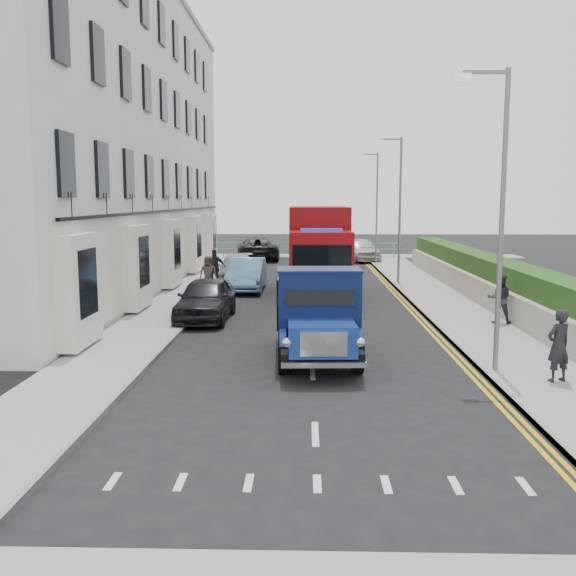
% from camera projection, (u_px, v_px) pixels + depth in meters
% --- Properties ---
extents(ground, '(120.00, 120.00, 0.00)m').
position_uv_depth(ground, '(312.00, 353.00, 17.23)').
color(ground, black).
rests_on(ground, ground).
extents(pavement_west, '(2.40, 38.00, 0.12)m').
position_uv_depth(pavement_west, '(183.00, 299.00, 26.28)').
color(pavement_west, gray).
rests_on(pavement_west, ground).
extents(pavement_east, '(2.60, 38.00, 0.12)m').
position_uv_depth(pavement_east, '(440.00, 300.00, 25.99)').
color(pavement_east, gray).
rests_on(pavement_east, ground).
extents(promenade, '(30.00, 2.50, 0.12)m').
position_uv_depth(promenade, '(308.00, 256.00, 45.94)').
color(promenade, gray).
rests_on(promenade, ground).
extents(sea_plane, '(120.00, 120.00, 0.00)m').
position_uv_depth(sea_plane, '(307.00, 234.00, 76.64)').
color(sea_plane, slate).
rests_on(sea_plane, ground).
extents(terrace_west, '(6.31, 30.20, 14.25)m').
position_uv_depth(terrace_west, '(104.00, 132.00, 29.38)').
color(terrace_west, white).
rests_on(terrace_west, ground).
extents(garden_east, '(1.45, 28.00, 1.75)m').
position_uv_depth(garden_east, '(489.00, 280.00, 25.82)').
color(garden_east, '#B2AD9E').
rests_on(garden_east, ground).
extents(seafront_railing, '(13.00, 0.08, 1.11)m').
position_uv_depth(seafront_railing, '(308.00, 250.00, 45.07)').
color(seafront_railing, '#59B2A5').
rests_on(seafront_railing, ground).
extents(lamp_near, '(1.23, 0.18, 7.00)m').
position_uv_depth(lamp_near, '(497.00, 204.00, 14.59)').
color(lamp_near, slate).
rests_on(lamp_near, ground).
extents(lamp_mid, '(1.23, 0.18, 7.00)m').
position_uv_depth(lamp_mid, '(397.00, 202.00, 30.43)').
color(lamp_mid, slate).
rests_on(lamp_mid, ground).
extents(lamp_far, '(1.23, 0.18, 7.00)m').
position_uv_depth(lamp_far, '(375.00, 201.00, 40.33)').
color(lamp_far, slate).
rests_on(lamp_far, ground).
extents(bedford_lorry, '(2.22, 5.15, 2.39)m').
position_uv_depth(bedford_lorry, '(318.00, 321.00, 15.92)').
color(bedford_lorry, black).
rests_on(bedford_lorry, ground).
extents(red_lorry, '(2.55, 7.27, 3.79)m').
position_uv_depth(red_lorry, '(319.00, 248.00, 27.48)').
color(red_lorry, black).
rests_on(red_lorry, ground).
extents(parked_car_front, '(1.81, 4.30, 1.45)m').
position_uv_depth(parked_car_front, '(206.00, 299.00, 21.94)').
color(parked_car_front, black).
rests_on(parked_car_front, ground).
extents(parked_car_mid, '(1.55, 4.42, 1.45)m').
position_uv_depth(parked_car_mid, '(247.00, 274.00, 29.07)').
color(parked_car_mid, '#5695B9').
rests_on(parked_car_mid, ground).
extents(parked_car_rear, '(2.24, 4.72, 1.33)m').
position_uv_depth(parked_car_rear, '(237.00, 269.00, 32.02)').
color(parked_car_rear, '#9C9BA0').
rests_on(parked_car_rear, ground).
extents(seafront_car_left, '(3.31, 5.89, 1.55)m').
position_uv_depth(seafront_car_left, '(257.00, 248.00, 43.95)').
color(seafront_car_left, black).
rests_on(seafront_car_left, ground).
extents(seafront_car_right, '(2.75, 4.86, 1.56)m').
position_uv_depth(seafront_car_right, '(360.00, 249.00, 42.97)').
color(seafront_car_right, '#BABCC0').
rests_on(seafront_car_right, ground).
extents(pedestrian_east_near, '(0.70, 0.59, 1.62)m').
position_uv_depth(pedestrian_east_near, '(558.00, 345.00, 14.03)').
color(pedestrian_east_near, black).
rests_on(pedestrian_east_near, pavement_east).
extents(pedestrian_east_far, '(0.87, 0.73, 1.61)m').
position_uv_depth(pedestrian_east_far, '(500.00, 298.00, 20.72)').
color(pedestrian_east_far, '#312D38').
rests_on(pedestrian_east_far, pavement_east).
extents(pedestrian_west_near, '(1.08, 0.70, 1.70)m').
position_uv_depth(pedestrian_west_near, '(215.00, 267.00, 29.80)').
color(pedestrian_west_near, '#1A242F').
rests_on(pedestrian_west_near, pavement_west).
extents(pedestrian_west_far, '(0.85, 0.65, 1.57)m').
position_uv_depth(pedestrian_west_far, '(208.00, 274.00, 27.76)').
color(pedestrian_west_far, '#3A312A').
rests_on(pedestrian_west_far, pavement_west).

